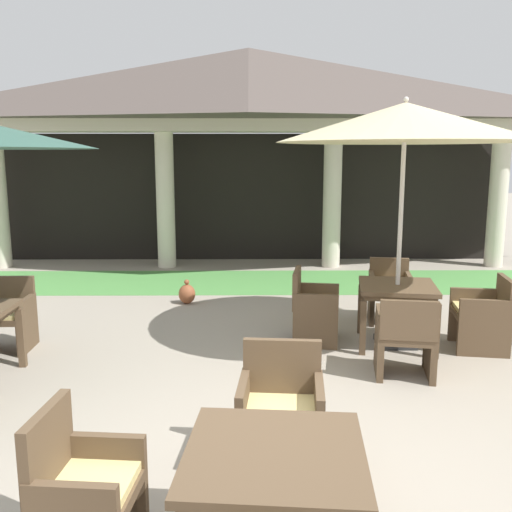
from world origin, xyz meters
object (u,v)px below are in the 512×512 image
(patio_table_mid_left, at_px, (275,467))
(terracotta_urn, at_px, (187,294))
(patio_table_near_foreground, at_px, (397,293))
(patio_chair_near_foreground_south, at_px, (405,337))
(patio_chair_near_foreground_north, at_px, (390,292))
(patio_chair_mid_left_west, at_px, (83,494))
(patio_chair_near_foreground_west, at_px, (313,308))
(patio_chair_mid_right_north, at_px, (3,317))
(patio_chair_near_foreground_east, at_px, (483,315))
(patio_chair_mid_left_north, at_px, (281,414))
(patio_umbrella_near_foreground, at_px, (405,123))

(patio_table_mid_left, bearing_deg, terracotta_urn, 101.13)
(patio_table_near_foreground, xyz_separation_m, patio_chair_near_foreground_south, (-0.16, -0.96, -0.22))
(patio_chair_near_foreground_north, relative_size, patio_chair_mid_left_west, 0.93)
(patio_chair_near_foreground_west, distance_m, patio_chair_mid_right_north, 3.64)
(patio_table_near_foreground, xyz_separation_m, patio_chair_near_foreground_west, (-0.97, 0.16, -0.22))
(patio_chair_near_foreground_east, xyz_separation_m, patio_chair_mid_left_north, (-2.48, -2.49, -0.00))
(patio_chair_near_foreground_west, bearing_deg, patio_chair_mid_left_west, -14.87)
(patio_chair_near_foreground_east, xyz_separation_m, patio_chair_mid_left_west, (-3.61, -3.44, -0.00))
(patio_chair_near_foreground_north, relative_size, patio_chair_mid_right_north, 1.02)
(patio_chair_near_foreground_east, xyz_separation_m, terracotta_urn, (-3.67, 2.07, -0.26))
(patio_chair_near_foreground_east, xyz_separation_m, patio_chair_mid_right_north, (-5.57, 0.05, -0.02))
(patio_umbrella_near_foreground, height_order, patio_chair_near_foreground_north, patio_umbrella_near_foreground)
(patio_chair_near_foreground_north, height_order, patio_chair_mid_right_north, patio_chair_near_foreground_north)
(patio_chair_near_foreground_west, xyz_separation_m, patio_chair_mid_left_west, (-1.67, -3.75, -0.00))
(patio_chair_near_foreground_north, xyz_separation_m, terracotta_urn, (-2.86, 0.95, -0.25))
(patio_chair_near_foreground_north, bearing_deg, patio_chair_near_foreground_east, 135.12)
(patio_table_near_foreground, relative_size, patio_chair_near_foreground_west, 1.14)
(patio_chair_near_foreground_west, height_order, patio_chair_mid_left_west, patio_chair_mid_left_west)
(patio_chair_near_foreground_east, bearing_deg, patio_umbrella_near_foreground, 90.00)
(patio_chair_near_foreground_north, height_order, patio_chair_near_foreground_west, patio_chair_near_foreground_west)
(patio_chair_near_foreground_east, height_order, patio_chair_near_foreground_south, patio_chair_near_foreground_east)
(patio_chair_near_foreground_east, bearing_deg, patio_chair_near_foreground_south, 134.93)
(patio_umbrella_near_foreground, xyz_separation_m, patio_chair_near_foreground_south, (-0.16, -0.96, -2.17))
(patio_umbrella_near_foreground, xyz_separation_m, patio_chair_mid_left_west, (-2.64, -3.60, -2.18))
(patio_chair_mid_left_west, bearing_deg, patio_chair_near_foreground_north, 153.38)
(patio_chair_mid_left_north, distance_m, terracotta_urn, 4.71)
(patio_table_mid_left, bearing_deg, patio_chair_near_foreground_west, 80.67)
(patio_chair_near_foreground_east, bearing_deg, patio_chair_mid_left_north, 144.26)
(terracotta_urn, bearing_deg, patio_chair_near_foreground_west, -45.37)
(patio_chair_near_foreground_south, bearing_deg, patio_chair_near_foreground_east, 44.93)
(patio_table_mid_left, relative_size, patio_chair_mid_right_north, 1.24)
(patio_table_near_foreground, xyz_separation_m, patio_chair_mid_left_north, (-1.51, -2.64, -0.23))
(patio_table_near_foreground, relative_size, patio_chair_near_foreground_north, 1.19)
(patio_chair_near_foreground_south, relative_size, terracotta_urn, 2.27)
(patio_chair_near_foreground_west, distance_m, patio_table_mid_left, 3.90)
(patio_chair_near_foreground_west, xyz_separation_m, patio_chair_near_foreground_south, (0.81, -1.12, 0.00))
(patio_chair_near_foreground_east, xyz_separation_m, patio_table_mid_left, (-2.57, -3.53, 0.21))
(patio_chair_mid_left_north, distance_m, patio_chair_mid_right_north, 4.00)
(patio_table_near_foreground, bearing_deg, patio_chair_near_foreground_east, -9.17)
(terracotta_urn, bearing_deg, patio_umbrella_near_foreground, -35.28)
(patio_table_near_foreground, relative_size, patio_chair_mid_left_north, 1.12)
(patio_chair_near_foreground_west, xyz_separation_m, patio_table_mid_left, (-0.63, -3.84, 0.21))
(patio_umbrella_near_foreground, bearing_deg, patio_chair_mid_right_north, -178.67)
(patio_chair_near_foreground_south, distance_m, patio_chair_mid_left_north, 2.16)
(patio_umbrella_near_foreground, height_order, terracotta_urn, patio_umbrella_near_foreground)
(patio_chair_near_foreground_east, distance_m, patio_chair_near_foreground_west, 1.96)
(patio_umbrella_near_foreground, xyz_separation_m, patio_chair_mid_right_north, (-4.60, -0.11, -2.19))
(patio_table_mid_left, distance_m, patio_chair_mid_left_north, 1.07)
(patio_table_near_foreground, distance_m, patio_chair_mid_right_north, 4.61)
(patio_chair_near_foreground_east, relative_size, patio_chair_near_foreground_north, 1.03)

